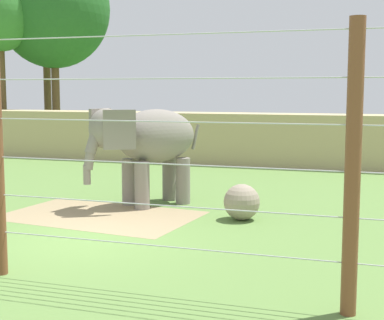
# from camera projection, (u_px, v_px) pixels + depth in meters

# --- Properties ---
(ground_plane) EXTENTS (120.00, 120.00, 0.00)m
(ground_plane) POSITION_uv_depth(u_px,v_px,m) (82.00, 240.00, 12.28)
(ground_plane) COLOR #5B7F3D
(dirt_patch) EXTENTS (5.09, 3.59, 0.01)m
(dirt_patch) POSITION_uv_depth(u_px,v_px,m) (100.00, 215.00, 14.70)
(dirt_patch) COLOR #937F5B
(dirt_patch) RESTS_ON ground
(embankment_wall) EXTENTS (36.00, 1.80, 2.17)m
(embankment_wall) POSITION_uv_depth(u_px,v_px,m) (235.00, 139.00, 24.80)
(embankment_wall) COLOR tan
(embankment_wall) RESTS_ON ground
(elephant) EXTENTS (2.81, 3.20, 2.70)m
(elephant) POSITION_uv_depth(u_px,v_px,m) (147.00, 141.00, 15.79)
(elephant) COLOR gray
(elephant) RESTS_ON ground
(enrichment_ball) EXTENTS (0.89, 0.89, 0.89)m
(enrichment_ball) POSITION_uv_depth(u_px,v_px,m) (242.00, 202.00, 14.15)
(enrichment_ball) COLOR gray
(enrichment_ball) RESTS_ON ground
(cable_fence) EXTENTS (12.20, 0.22, 4.16)m
(cable_fence) POSITION_uv_depth(u_px,v_px,m) (4.00, 154.00, 9.75)
(cable_fence) COLOR brown
(cable_fence) RESTS_ON ground
(tree_far_left) EXTENTS (6.20, 6.20, 10.86)m
(tree_far_left) POSITION_uv_depth(u_px,v_px,m) (53.00, 9.00, 31.97)
(tree_far_left) COLOR brown
(tree_far_left) RESTS_ON ground
(tree_left_of_centre) EXTENTS (5.78, 5.78, 11.11)m
(tree_left_of_centre) POSITION_uv_depth(u_px,v_px,m) (45.00, 7.00, 34.61)
(tree_left_of_centre) COLOR brown
(tree_left_of_centre) RESTS_ON ground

